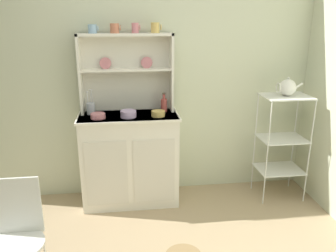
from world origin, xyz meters
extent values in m
cube|color=beige|center=(0.00, 1.62, 1.25)|extent=(3.84, 0.05, 2.50)
cube|color=white|center=(-0.28, 1.37, 0.46)|extent=(0.93, 0.42, 0.92)
cube|color=silver|center=(-0.50, 1.16, 0.41)|extent=(0.39, 0.01, 0.64)
cube|color=silver|center=(-0.06, 1.16, 0.41)|extent=(0.39, 0.01, 0.64)
cube|color=white|center=(-0.28, 1.37, 0.91)|extent=(0.96, 0.45, 0.02)
cube|color=silver|center=(-0.28, 1.57, 1.29)|extent=(0.89, 0.02, 0.75)
cube|color=white|center=(-0.71, 1.49, 1.29)|extent=(0.02, 0.18, 0.75)
cube|color=white|center=(0.16, 1.49, 1.29)|extent=(0.02, 0.18, 0.75)
cube|color=white|center=(-0.28, 1.49, 1.33)|extent=(0.85, 0.16, 0.02)
cube|color=white|center=(-0.28, 1.49, 1.66)|extent=(0.89, 0.18, 0.02)
cylinder|color=#D17A84|center=(-0.48, 1.53, 1.39)|extent=(0.11, 0.03, 0.11)
cylinder|color=#D17A84|center=(-0.08, 1.53, 1.39)|extent=(0.11, 0.03, 0.11)
cylinder|color=silver|center=(1.04, 1.12, 0.54)|extent=(0.01, 0.01, 1.08)
cylinder|color=silver|center=(1.47, 1.12, 0.54)|extent=(0.01, 0.01, 1.08)
cylinder|color=silver|center=(1.04, 1.45, 0.54)|extent=(0.01, 0.01, 1.08)
cylinder|color=silver|center=(1.47, 1.45, 0.54)|extent=(0.01, 0.01, 1.08)
cube|color=silver|center=(1.26, 1.29, 1.07)|extent=(0.45, 0.35, 0.01)
cube|color=silver|center=(1.26, 1.29, 0.64)|extent=(0.45, 0.35, 0.01)
cube|color=silver|center=(1.26, 1.29, 0.30)|extent=(0.45, 0.35, 0.01)
cylinder|color=white|center=(-1.03, 0.12, 0.45)|extent=(0.36, 0.36, 0.02)
cube|color=white|center=(-1.03, 0.25, 0.65)|extent=(0.31, 0.02, 0.40)
cylinder|color=#8EB2D1|center=(-0.57, 1.49, 1.71)|extent=(0.08, 0.08, 0.08)
torus|color=#8EB2D1|center=(-0.52, 1.49, 1.71)|extent=(0.01, 0.05, 0.05)
cylinder|color=#C67556|center=(-0.37, 1.49, 1.71)|extent=(0.08, 0.08, 0.09)
torus|color=#C67556|center=(-0.32, 1.49, 1.71)|extent=(0.01, 0.05, 0.05)
cylinder|color=#D17A84|center=(-0.19, 1.49, 1.71)|extent=(0.07, 0.07, 0.09)
torus|color=#D17A84|center=(-0.14, 1.49, 1.72)|extent=(0.01, 0.05, 0.05)
cylinder|color=#DBB760|center=(0.00, 1.49, 1.71)|extent=(0.08, 0.08, 0.09)
torus|color=#DBB760|center=(0.05, 1.49, 1.72)|extent=(0.01, 0.05, 0.05)
cylinder|color=#D17A84|center=(-0.56, 1.29, 0.94)|extent=(0.14, 0.14, 0.05)
cylinder|color=#B79ECC|center=(-0.28, 1.29, 0.95)|extent=(0.15, 0.15, 0.06)
cylinder|color=#DBB760|center=(0.00, 1.29, 0.94)|extent=(0.13, 0.13, 0.05)
cylinder|color=#B74C47|center=(0.07, 1.45, 0.98)|extent=(0.06, 0.06, 0.12)
cylinder|color=#B74C47|center=(0.07, 1.45, 1.07)|extent=(0.03, 0.03, 0.05)
cylinder|color=#4C382D|center=(0.07, 1.45, 1.10)|extent=(0.03, 0.03, 0.01)
cylinder|color=#B2B7C6|center=(-0.63, 1.45, 0.97)|extent=(0.08, 0.08, 0.11)
cylinder|color=silver|center=(-0.61, 1.43, 1.06)|extent=(0.02, 0.03, 0.19)
ellipsoid|color=silver|center=(-0.61, 1.43, 1.16)|extent=(0.02, 0.01, 0.01)
cylinder|color=silver|center=(-0.63, 1.47, 1.05)|extent=(0.04, 0.01, 0.18)
ellipsoid|color=silver|center=(-0.63, 1.47, 1.15)|extent=(0.02, 0.01, 0.01)
cylinder|color=silver|center=(-0.66, 1.44, 1.05)|extent=(0.01, 0.03, 0.17)
ellipsoid|color=silver|center=(-0.66, 1.44, 1.14)|extent=(0.02, 0.01, 0.01)
sphere|color=white|center=(1.26, 1.29, 1.16)|extent=(0.16, 0.16, 0.16)
sphere|color=silver|center=(1.26, 1.29, 1.25)|extent=(0.02, 0.02, 0.02)
cylinder|color=white|center=(1.37, 1.29, 1.17)|extent=(0.09, 0.02, 0.07)
torus|color=white|center=(1.16, 1.29, 1.16)|extent=(0.01, 0.10, 0.10)
camera|label=1|loc=(-0.31, -1.83, 1.83)|focal=37.07mm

